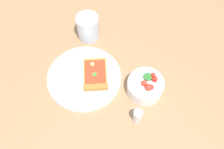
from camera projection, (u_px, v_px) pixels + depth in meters
name	position (u px, v px, depth m)	size (l,w,h in m)	color
ground_plane	(85.00, 79.00, 0.95)	(2.40, 2.40, 0.00)	#93704C
plate	(83.00, 77.00, 0.94)	(0.26, 0.26, 0.01)	white
pizza_slice_main	(96.00, 77.00, 0.93)	(0.14, 0.11, 0.02)	gold
salad_bowl	(145.00, 86.00, 0.89)	(0.12, 0.12, 0.07)	white
soda_glass	(88.00, 28.00, 1.00)	(0.08, 0.08, 0.10)	silver
pepper_shaker	(138.00, 115.00, 0.84)	(0.03, 0.03, 0.07)	silver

